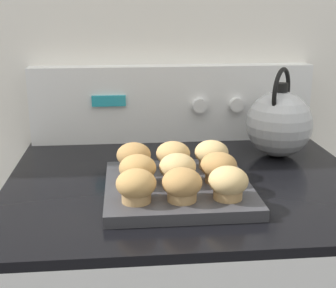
% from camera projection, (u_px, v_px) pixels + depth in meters
% --- Properties ---
extents(wall_back, '(8.00, 0.05, 2.40)m').
position_uv_depth(wall_back, '(170.00, 22.00, 1.25)').
color(wall_back, white).
rests_on(wall_back, ground_plane).
extents(control_panel, '(0.75, 0.07, 0.20)m').
position_uv_depth(control_panel, '(173.00, 103.00, 1.26)').
color(control_panel, white).
rests_on(control_panel, stove_range).
extents(muffin_pan, '(0.28, 0.28, 0.02)m').
position_uv_depth(muffin_pan, '(178.00, 188.00, 0.92)').
color(muffin_pan, '#38383D').
rests_on(muffin_pan, stove_range).
extents(muffin_r0_c0, '(0.07, 0.07, 0.06)m').
position_uv_depth(muffin_r0_c0, '(136.00, 186.00, 0.83)').
color(muffin_r0_c0, tan).
rests_on(muffin_r0_c0, muffin_pan).
extents(muffin_r0_c1, '(0.07, 0.07, 0.06)m').
position_uv_depth(muffin_r0_c1, '(182.00, 185.00, 0.83)').
color(muffin_r0_c1, tan).
rests_on(muffin_r0_c1, muffin_pan).
extents(muffin_r0_c2, '(0.07, 0.07, 0.06)m').
position_uv_depth(muffin_r0_c2, '(228.00, 183.00, 0.84)').
color(muffin_r0_c2, tan).
rests_on(muffin_r0_c2, muffin_pan).
extents(muffin_r1_c0, '(0.07, 0.07, 0.06)m').
position_uv_depth(muffin_r1_c0, '(138.00, 170.00, 0.91)').
color(muffin_r1_c0, '#A37A4C').
rests_on(muffin_r1_c0, muffin_pan).
extents(muffin_r1_c1, '(0.07, 0.07, 0.06)m').
position_uv_depth(muffin_r1_c1, '(178.00, 169.00, 0.91)').
color(muffin_r1_c1, olive).
rests_on(muffin_r1_c1, muffin_pan).
extents(muffin_r1_c2, '(0.07, 0.07, 0.06)m').
position_uv_depth(muffin_r1_c2, '(219.00, 167.00, 0.92)').
color(muffin_r1_c2, '#A37A4C').
rests_on(muffin_r1_c2, muffin_pan).
extents(muffin_r2_c0, '(0.07, 0.07, 0.06)m').
position_uv_depth(muffin_r2_c0, '(134.00, 157.00, 0.98)').
color(muffin_r2_c0, '#A37A4C').
rests_on(muffin_r2_c0, muffin_pan).
extents(muffin_r2_c1, '(0.07, 0.07, 0.06)m').
position_uv_depth(muffin_r2_c1, '(173.00, 155.00, 0.99)').
color(muffin_r2_c1, tan).
rests_on(muffin_r2_c1, muffin_pan).
extents(muffin_r2_c2, '(0.07, 0.07, 0.06)m').
position_uv_depth(muffin_r2_c2, '(211.00, 154.00, 1.00)').
color(muffin_r2_c2, tan).
rests_on(muffin_r2_c2, muffin_pan).
extents(tea_kettle, '(0.16, 0.18, 0.22)m').
position_uv_depth(tea_kettle, '(279.00, 123.00, 1.14)').
color(tea_kettle, '#ADAFB5').
rests_on(tea_kettle, stove_range).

